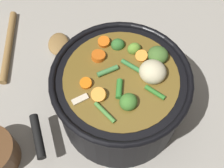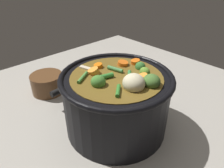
% 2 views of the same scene
% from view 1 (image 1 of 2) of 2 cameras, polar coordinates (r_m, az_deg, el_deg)
% --- Properties ---
extents(ground_plane, '(1.10, 1.10, 0.00)m').
position_cam_1_polar(ground_plane, '(0.69, 1.40, -5.26)').
color(ground_plane, '#9E998E').
extents(cooking_pot, '(0.27, 0.27, 0.18)m').
position_cam_1_polar(cooking_pot, '(0.62, 1.60, -2.08)').
color(cooking_pot, black).
rests_on(cooking_pot, ground_plane).
extents(wooden_spoon, '(0.18, 0.22, 0.02)m').
position_cam_1_polar(wooden_spoon, '(0.80, -14.44, 7.15)').
color(wooden_spoon, olive).
rests_on(wooden_spoon, ground_plane).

